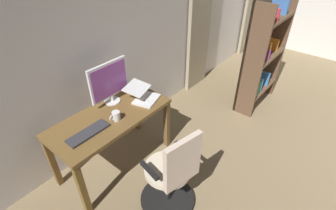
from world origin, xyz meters
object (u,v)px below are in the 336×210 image
Objects in this scene: office_chair at (172,176)px; computer_keyboard at (88,133)px; laptop at (143,95)px; mug_tea at (116,116)px; computer_mouse at (129,88)px; bookshelf at (261,55)px; desk at (111,123)px; computer_monitor at (109,82)px.

computer_keyboard is at bearing 121.16° from office_chair.
laptop reaches higher than computer_keyboard.
office_chair is at bearing 87.92° from mug_tea.
laptop is 4.17× the size of computer_mouse.
office_chair is 2.39× the size of computer_keyboard.
mug_tea is 0.08× the size of bookshelf.
computer_monitor reaches higher than desk.
bookshelf reaches higher than desk.
office_chair reaches higher than desk.
computer_keyboard is 0.32m from mug_tea.
computer_mouse reaches higher than computer_keyboard.
mug_tea is at bearing 34.30° from computer_mouse.
laptop is at bearing 82.06° from computer_mouse.
computer_mouse is at bearing 76.14° from office_chair.
laptop is (-0.76, -0.01, 0.04)m from computer_keyboard.
desk is at bearing -23.29° from laptop.
computer_monitor is 0.30× the size of bookshelf.
desk is 0.55m from computer_mouse.
computer_keyboard is 2.67m from bookshelf.
computer_keyboard is at bearing 20.12° from computer_mouse.
office_chair is at bearing 43.06° from laptop.
laptop is at bearing 173.31° from desk.
computer_monitor is at bearing -59.54° from laptop.
computer_keyboard is (0.51, 0.25, -0.25)m from computer_monitor.
desk is at bearing 44.97° from computer_monitor.
computer_monitor is 0.41m from mug_tea.
computer_keyboard is at bearing -13.00° from bookshelf.
computer_monitor is 4.91× the size of computer_mouse.
computer_monitor is at bearing 89.65° from office_chair.
computer_monitor is 2.27m from bookshelf.
desk is 2.67× the size of computer_monitor.
office_chair is 0.82m from mug_tea.
computer_mouse is 2.01m from bookshelf.
computer_keyboard is at bearing 26.57° from computer_monitor.
computer_monitor is (-0.22, -1.05, 0.52)m from office_chair.
desk is 3.10× the size of computer_keyboard.
desk is at bearing 25.26° from computer_mouse.
office_chair is 1.20m from computer_monitor.
mug_tea is (0.49, 0.33, 0.03)m from computer_mouse.
computer_mouse is at bearing -114.54° from laptop.
bookshelf reaches higher than computer_monitor.
computer_monitor is 3.85× the size of mug_tea.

